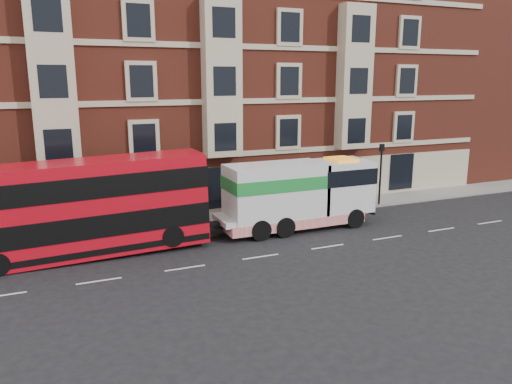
{
  "coord_description": "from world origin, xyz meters",
  "views": [
    {
      "loc": [
        -9.79,
        -22.22,
        8.94
      ],
      "look_at": [
        1.46,
        4.0,
        2.46
      ],
      "focal_mm": 35.0,
      "sensor_mm": 36.0,
      "label": 1
    }
  ],
  "objects": [
    {
      "name": "lamp_post_west",
      "position": [
        -6.0,
        6.2,
        2.68
      ],
      "size": [
        0.35,
        0.15,
        4.35
      ],
      "color": "black",
      "rests_on": "sidewalk"
    },
    {
      "name": "pedestrian",
      "position": [
        -9.68,
        6.26,
        0.98
      ],
      "size": [
        0.62,
        0.41,
        1.66
      ],
      "primitive_type": "imported",
      "rotation": [
        0.0,
        0.0,
        0.02
      ],
      "color": "black",
      "rests_on": "sidewalk"
    },
    {
      "name": "victorian_terrace",
      "position": [
        0.5,
        15.0,
        10.07
      ],
      "size": [
        45.0,
        12.0,
        20.4
      ],
      "color": "maroon",
      "rests_on": "ground"
    },
    {
      "name": "sidewalk",
      "position": [
        0.0,
        7.5,
        0.07
      ],
      "size": [
        90.0,
        3.0,
        0.15
      ],
      "primitive_type": "cube",
      "color": "slate",
      "rests_on": "ground"
    },
    {
      "name": "filler_east",
      "position": [
        32.0,
        14.0,
        9.43
      ],
      "size": [
        18.0,
        10.0,
        19.0
      ],
      "color": "maroon",
      "rests_on": "ground"
    },
    {
      "name": "lamp_post_east",
      "position": [
        12.0,
        6.2,
        2.68
      ],
      "size": [
        0.35,
        0.15,
        4.35
      ],
      "color": "black",
      "rests_on": "sidewalk"
    },
    {
      "name": "tow_truck",
      "position": [
        3.97,
        3.71,
        2.16
      ],
      "size": [
        9.79,
        2.89,
        4.08
      ],
      "color": "silver",
      "rests_on": "ground"
    },
    {
      "name": "double_decker_bus",
      "position": [
        -8.09,
        3.71,
        2.62
      ],
      "size": [
        12.23,
        2.81,
        4.95
      ],
      "color": "#BB0A18",
      "rests_on": "ground"
    },
    {
      "name": "ground",
      "position": [
        0.0,
        0.0,
        0.0
      ],
      "size": [
        120.0,
        120.0,
        0.0
      ],
      "primitive_type": "plane",
      "color": "black",
      "rests_on": "ground"
    }
  ]
}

